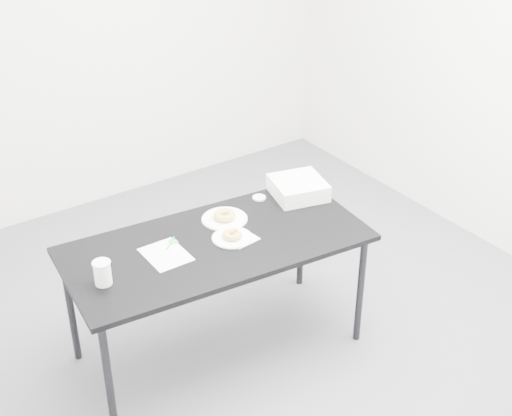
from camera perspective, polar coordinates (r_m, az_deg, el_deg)
floor at (r=4.32m, az=-1.03°, el=-9.92°), size 4.00×4.00×0.00m
wall_back at (r=5.30m, az=-13.64°, el=13.65°), size 4.00×0.02×2.70m
wall_right at (r=4.92m, az=18.98°, el=11.65°), size 0.02×4.00×2.70m
table at (r=3.81m, az=-3.18°, el=-3.40°), size 1.67×0.91×0.73m
scorecard at (r=3.70m, az=-7.23°, el=-3.71°), size 0.20×0.26×0.00m
logo_patch at (r=3.80m, az=-6.64°, el=-2.69°), size 0.04×0.04×0.00m
pen at (r=3.78m, az=-6.86°, el=-2.81°), size 0.09×0.09×0.01m
napkin at (r=3.80m, az=-1.23°, el=-2.43°), size 0.17×0.17×0.00m
plate_near at (r=3.80m, az=-1.91°, el=-2.39°), size 0.22×0.22×0.01m
donut_near at (r=3.79m, az=-1.91°, el=-2.14°), size 0.10×0.10×0.03m
plate_far at (r=3.97m, az=-2.53°, el=-0.88°), size 0.26×0.26×0.01m
donut_far at (r=3.96m, az=-2.54°, el=-0.59°), size 0.14×0.14×0.04m
coffee_cup at (r=3.51m, az=-12.18°, el=-5.09°), size 0.08×0.08×0.13m
cup_lid at (r=4.17m, az=0.25°, el=0.83°), size 0.08×0.08×0.01m
bakery_box at (r=4.19m, az=3.39°, el=1.62°), size 0.36×0.36×0.10m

